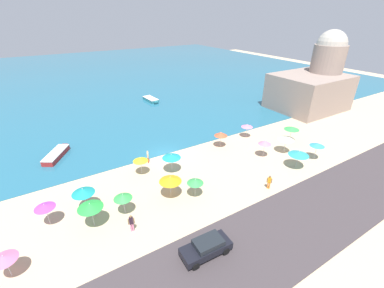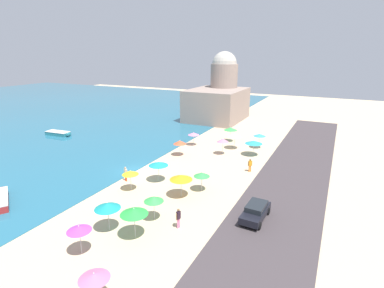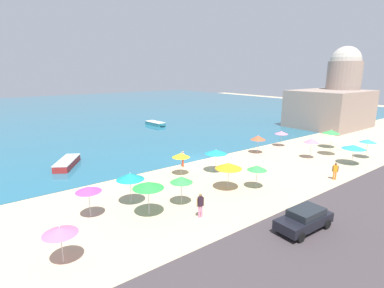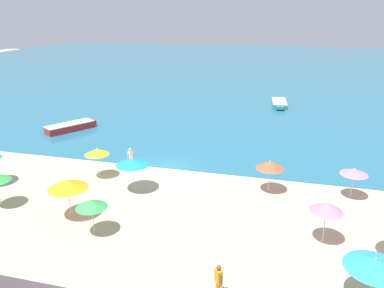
{
  "view_description": "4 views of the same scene",
  "coord_description": "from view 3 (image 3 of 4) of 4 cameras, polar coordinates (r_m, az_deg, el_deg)",
  "views": [
    {
      "loc": [
        -12.87,
        -28.06,
        17.46
      ],
      "look_at": [
        3.86,
        -0.74,
        0.88
      ],
      "focal_mm": 24.0,
      "sensor_mm": 36.0,
      "label": 1
    },
    {
      "loc": [
        -28.06,
        -21.9,
        14.29
      ],
      "look_at": [
        8.48,
        -3.73,
        1.79
      ],
      "focal_mm": 28.0,
      "sensor_mm": 36.0,
      "label": 2
    },
    {
      "loc": [
        -20.93,
        -26.02,
        10.13
      ],
      "look_at": [
        0.87,
        2.41,
        1.36
      ],
      "focal_mm": 28.0,
      "sensor_mm": 36.0,
      "label": 3
    },
    {
      "loc": [
        8.49,
        -25.77,
        11.77
      ],
      "look_at": [
        1.64,
        1.02,
        1.85
      ],
      "focal_mm": 35.0,
      "sensor_mm": 36.0,
      "label": 4
    }
  ],
  "objects": [
    {
      "name": "beach_umbrella_12",
      "position": [
        23.57,
        -11.7,
        -6.05
      ],
      "size": [
        2.16,
        2.16,
        2.58
      ],
      "color": "#B2B2B7",
      "rests_on": "ground_plane"
    },
    {
      "name": "coastal_road",
      "position": [
        24.58,
        29.24,
        -12.38
      ],
      "size": [
        80.0,
        8.0,
        0.06
      ],
      "primitive_type": "cube",
      "color": "#3F373A",
      "rests_on": "ground_plane"
    },
    {
      "name": "beach_umbrella_15",
      "position": [
        26.86,
        12.29,
        -4.45
      ],
      "size": [
        1.73,
        1.73,
        2.17
      ],
      "color": "#B2B2B7",
      "rests_on": "ground_plane"
    },
    {
      "name": "parked_car_0",
      "position": [
        21.26,
        20.61,
        -13.19
      ],
      "size": [
        4.17,
        1.96,
        1.41
      ],
      "color": "black",
      "rests_on": "coastal_road"
    },
    {
      "name": "beach_umbrella_7",
      "position": [
        37.41,
        28.44,
        -0.48
      ],
      "size": [
        2.49,
        2.49,
        2.3
      ],
      "color": "#B2B2B7",
      "rests_on": "ground_plane"
    },
    {
      "name": "bather_0",
      "position": [
        32.36,
        -1.75,
        -2.68
      ],
      "size": [
        0.32,
        0.55,
        1.75
      ],
      "color": "#EE4723",
      "rests_on": "ground_plane"
    },
    {
      "name": "beach_umbrella_0",
      "position": [
        30.49,
        4.59,
        -1.47
      ],
      "size": [
        2.26,
        2.26,
        2.44
      ],
      "color": "#B2B2B7",
      "rests_on": "ground_plane"
    },
    {
      "name": "beach_umbrella_14",
      "position": [
        21.41,
        -8.35,
        -7.73
      ],
      "size": [
        2.24,
        2.24,
        2.64
      ],
      "color": "#B2B2B7",
      "rests_on": "ground_plane"
    },
    {
      "name": "beach_umbrella_8",
      "position": [
        40.83,
        30.5,
        0.53
      ],
      "size": [
        1.88,
        1.88,
        2.4
      ],
      "color": "#B2B2B7",
      "rests_on": "ground_plane"
    },
    {
      "name": "beach_umbrella_11",
      "position": [
        17.87,
        -23.85,
        -14.88
      ],
      "size": [
        1.86,
        1.86,
        2.17
      ],
      "color": "#B2B2B7",
      "rests_on": "ground_plane"
    },
    {
      "name": "beach_umbrella_2",
      "position": [
        37.82,
        21.81,
        0.59
      ],
      "size": [
        1.74,
        1.74,
        2.5
      ],
      "color": "#B2B2B7",
      "rests_on": "ground_plane"
    },
    {
      "name": "ground_plane",
      "position": [
        34.9,
        1.28,
        -3.12
      ],
      "size": [
        160.0,
        160.0,
        0.0
      ],
      "primitive_type": "plane",
      "color": "#CAB08B"
    },
    {
      "name": "bather_2",
      "position": [
        21.47,
        1.61,
        -11.36
      ],
      "size": [
        0.56,
        0.3,
        1.81
      ],
      "color": "pink",
      "rests_on": "ground_plane"
    },
    {
      "name": "beach_umbrella_3",
      "position": [
        22.24,
        -19.14,
        -8.15
      ],
      "size": [
        1.8,
        1.8,
        2.38
      ],
      "color": "#B2B2B7",
      "rests_on": "ground_plane"
    },
    {
      "name": "beach_umbrella_6",
      "position": [
        42.73,
        16.69,
        2.07
      ],
      "size": [
        1.76,
        1.76,
        2.17
      ],
      "color": "#B2B2B7",
      "rests_on": "ground_plane"
    },
    {
      "name": "beach_umbrella_9",
      "position": [
        29.53,
        -2.12,
        -2.14
      ],
      "size": [
        1.77,
        1.77,
        2.33
      ],
      "color": "#B2B2B7",
      "rests_on": "ground_plane"
    },
    {
      "name": "beach_umbrella_5",
      "position": [
        38.29,
        12.48,
        1.18
      ],
      "size": [
        1.88,
        1.88,
        2.34
      ],
      "color": "#B2B2B7",
      "rests_on": "ground_plane"
    },
    {
      "name": "skiff_nearshore",
      "position": [
        35.23,
        -22.67,
        -3.33
      ],
      "size": [
        3.92,
        5.09,
        0.75
      ],
      "color": "#B12827",
      "rests_on": "sea"
    },
    {
      "name": "sea",
      "position": [
        84.29,
        -22.94,
        5.79
      ],
      "size": [
        150.0,
        110.0,
        0.05
      ],
      "primitive_type": "cube",
      "color": "#25647F",
      "rests_on": "ground_plane"
    },
    {
      "name": "skiff_offshore",
      "position": [
        57.42,
        -6.97,
        3.89
      ],
      "size": [
        2.12,
        4.9,
        0.69
      ],
      "color": "teal",
      "rests_on": "sea"
    },
    {
      "name": "beach_umbrella_4",
      "position": [
        26.05,
        6.98,
        -4.14
      ],
      "size": [
        2.34,
        2.34,
        2.49
      ],
      "color": "#B2B2B7",
      "rests_on": "ground_plane"
    },
    {
      "name": "harbor_fortress",
      "position": [
        62.17,
        25.51,
        7.63
      ],
      "size": [
        13.89,
        10.95,
        14.59
      ],
      "color": "gray",
      "rests_on": "ground_plane"
    },
    {
      "name": "beach_umbrella_1",
      "position": [
        23.04,
        -2.04,
        -6.76
      ],
      "size": [
        1.76,
        1.76,
        2.36
      ],
      "color": "#B2B2B7",
      "rests_on": "ground_plane"
    },
    {
      "name": "bather_1",
      "position": [
        31.65,
        25.61,
        -4.51
      ],
      "size": [
        0.4,
        0.46,
        1.69
      ],
      "color": "orange",
      "rests_on": "ground_plane"
    },
    {
      "name": "beach_umbrella_10",
      "position": [
        40.37,
        25.08,
        1.06
      ],
      "size": [
        2.14,
        2.14,
        2.45
      ],
      "color": "#B2B2B7",
      "rests_on": "ground_plane"
    },
    {
      "name": "beach_umbrella_13",
      "position": [
        44.15,
        25.01,
        2.12
      ],
      "size": [
        2.2,
        2.2,
        2.52
      ],
      "color": "#B2B2B7",
      "rests_on": "ground_plane"
    }
  ]
}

